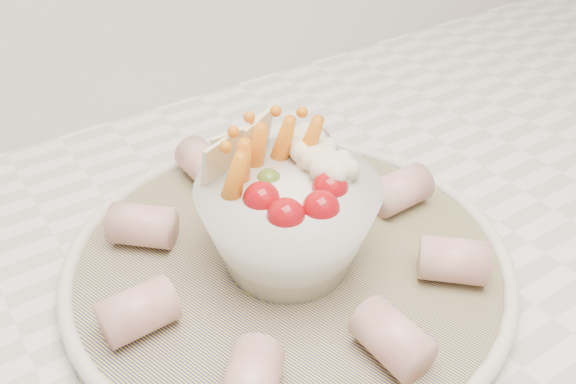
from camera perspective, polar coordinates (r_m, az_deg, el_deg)
serving_platter at (r=0.52m, az=0.00°, el=-6.23°), size 0.45×0.45×0.02m
veggie_bowl at (r=0.49m, az=-0.00°, el=-2.18°), size 0.14×0.14×0.11m
cured_meat_rolls at (r=0.51m, az=-0.12°, el=-4.46°), size 0.30×0.31×0.03m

